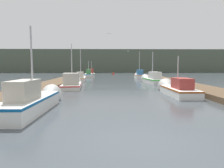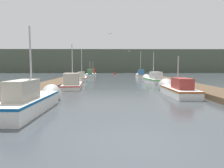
{
  "view_description": "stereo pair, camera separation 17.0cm",
  "coord_description": "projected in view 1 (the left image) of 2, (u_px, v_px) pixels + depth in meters",
  "views": [
    {
      "loc": [
        -0.89,
        -5.21,
        2.15
      ],
      "look_at": [
        -0.58,
        10.15,
        0.73
      ],
      "focal_mm": 32.0,
      "sensor_mm": 36.0,
      "label": 1
    },
    {
      "loc": [
        -0.72,
        -5.22,
        2.15
      ],
      "look_at": [
        -0.58,
        10.15,
        0.73
      ],
      "focal_mm": 32.0,
      "sensor_mm": 36.0,
      "label": 2
    }
  ],
  "objects": [
    {
      "name": "fishing_boat_5",
      "position": [
        139.0,
        75.0,
        34.19
      ],
      "size": [
        1.47,
        4.52,
        4.87
      ],
      "rotation": [
        0.0,
        0.0,
        -0.03
      ],
      "color": "silver",
      "rests_on": "ground_plane"
    },
    {
      "name": "dock_left",
      "position": [
        52.0,
        84.0,
        21.18
      ],
      "size": [
        2.84,
        40.0,
        0.36
      ],
      "color": "brown",
      "rests_on": "ground_plane"
    },
    {
      "name": "seagull_1",
      "position": [
        109.0,
        34.0,
        23.01
      ],
      "size": [
        0.56,
        0.3,
        0.12
      ],
      "rotation": [
        0.0,
        0.0,
        2.96
      ],
      "color": "white"
    },
    {
      "name": "distant_shore_ridge",
      "position": [
        111.0,
        61.0,
        69.54
      ],
      "size": [
        120.0,
        16.0,
        7.25
      ],
      "color": "#4C5647",
      "rests_on": "ground_plane"
    },
    {
      "name": "fishing_boat_1",
      "position": [
        176.0,
        89.0,
        15.13
      ],
      "size": [
        1.59,
        5.63,
        3.31
      ],
      "rotation": [
        0.0,
        0.0,
        0.0
      ],
      "color": "silver",
      "rests_on": "ground_plane"
    },
    {
      "name": "fishing_boat_6",
      "position": [
        89.0,
        75.0,
        37.33
      ],
      "size": [
        1.83,
        5.19,
        3.33
      ],
      "rotation": [
        0.0,
        0.0,
        0.09
      ],
      "color": "silver",
      "rests_on": "ground_plane"
    },
    {
      "name": "fishing_boat_4",
      "position": [
        81.0,
        78.0,
        28.14
      ],
      "size": [
        1.63,
        5.28,
        4.83
      ],
      "rotation": [
        0.0,
        0.0,
        0.07
      ],
      "color": "silver",
      "rests_on": "ground_plane"
    },
    {
      "name": "fishing_boat_2",
      "position": [
        72.0,
        83.0,
        19.42
      ],
      "size": [
        2.19,
        5.88,
        4.76
      ],
      "rotation": [
        0.0,
        0.0,
        0.1
      ],
      "color": "silver",
      "rests_on": "ground_plane"
    },
    {
      "name": "fishing_boat_7",
      "position": [
        92.0,
        74.0,
        42.35
      ],
      "size": [
        1.61,
        4.57,
        3.49
      ],
      "rotation": [
        0.0,
        0.0,
        0.07
      ],
      "color": "silver",
      "rests_on": "ground_plane"
    },
    {
      "name": "ground_plane",
      "position": [
        141.0,
        145.0,
        5.4
      ],
      "size": [
        200.0,
        200.0,
        0.0
      ],
      "color": "#3D4449"
    },
    {
      "name": "mooring_piling_1",
      "position": [
        159.0,
        78.0,
        24.77
      ],
      "size": [
        0.35,
        0.35,
        1.16
      ],
      "color": "#473523",
      "rests_on": "ground_plane"
    },
    {
      "name": "dock_right",
      "position": [
        180.0,
        84.0,
        21.45
      ],
      "size": [
        2.84,
        40.0,
        0.36
      ],
      "color": "brown",
      "rests_on": "ground_plane"
    },
    {
      "name": "fishing_boat_0",
      "position": [
        34.0,
        100.0,
        9.59
      ],
      "size": [
        1.46,
        5.84,
        4.27
      ],
      "rotation": [
        0.0,
        0.0,
        -0.02
      ],
      "color": "silver",
      "rests_on": "ground_plane"
    },
    {
      "name": "seagull_lead",
      "position": [
        128.0,
        51.0,
        33.91
      ],
      "size": [
        0.29,
        0.56,
        0.12
      ],
      "rotation": [
        0.0,
        0.0,
        4.79
      ],
      "color": "white"
    },
    {
      "name": "fishing_boat_3",
      "position": [
        152.0,
        79.0,
        24.93
      ],
      "size": [
        1.99,
        5.79,
        4.19
      ],
      "rotation": [
        0.0,
        0.0,
        0.1
      ],
      "color": "silver",
      "rests_on": "ground_plane"
    },
    {
      "name": "channel_buoy",
      "position": [
        113.0,
        74.0,
        49.37
      ],
      "size": [
        0.57,
        0.57,
        1.07
      ],
      "color": "red",
      "rests_on": "ground_plane"
    }
  ]
}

